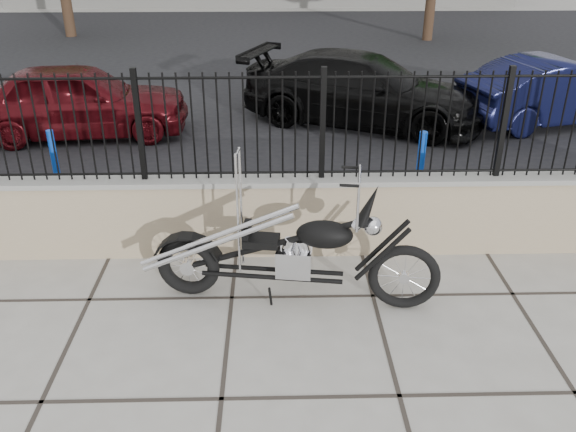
# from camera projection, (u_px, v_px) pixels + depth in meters

# --- Properties ---
(ground_plane) EXTENTS (90.00, 90.00, 0.00)m
(ground_plane) POSITION_uv_depth(u_px,v_px,m) (221.00, 399.00, 5.10)
(ground_plane) COLOR #99968E
(ground_plane) RESTS_ON ground
(parking_lot) EXTENTS (30.00, 30.00, 0.00)m
(parking_lot) POSITION_uv_depth(u_px,v_px,m) (256.00, 65.00, 16.29)
(parking_lot) COLOR black
(parking_lot) RESTS_ON ground
(retaining_wall) EXTENTS (14.00, 0.36, 0.96)m
(retaining_wall) POSITION_uv_depth(u_px,v_px,m) (235.00, 215.00, 7.13)
(retaining_wall) COLOR gray
(retaining_wall) RESTS_ON ground_plane
(iron_fence) EXTENTS (14.00, 0.08, 1.20)m
(iron_fence) POSITION_uv_depth(u_px,v_px,m) (231.00, 127.00, 6.65)
(iron_fence) COLOR black
(iron_fence) RESTS_ON retaining_wall
(chopper_motorcycle) EXTENTS (2.83, 0.89, 1.67)m
(chopper_motorcycle) POSITION_uv_depth(u_px,v_px,m) (289.00, 229.00, 6.05)
(chopper_motorcycle) COLOR black
(chopper_motorcycle) RESTS_ON ground_plane
(car_red) EXTENTS (3.98, 1.91, 1.31)m
(car_red) POSITION_uv_depth(u_px,v_px,m) (78.00, 100.00, 10.90)
(car_red) COLOR #470A0F
(car_red) RESTS_ON parking_lot
(car_black) EXTENTS (4.92, 3.47, 1.32)m
(car_black) POSITION_uv_depth(u_px,v_px,m) (362.00, 89.00, 11.52)
(car_black) COLOR black
(car_black) RESTS_ON parking_lot
(car_blue) EXTENTS (4.03, 2.27, 1.26)m
(car_blue) POSITION_uv_depth(u_px,v_px,m) (559.00, 91.00, 11.56)
(car_blue) COLOR black
(car_blue) RESTS_ON parking_lot
(bollard_a) EXTENTS (0.13, 0.13, 0.85)m
(bollard_a) POSITION_uv_depth(u_px,v_px,m) (54.00, 158.00, 8.95)
(bollard_a) COLOR #0B2FA9
(bollard_a) RESTS_ON ground_plane
(bollard_b) EXTENTS (0.12, 0.12, 0.93)m
(bollard_b) POSITION_uv_depth(u_px,v_px,m) (421.00, 163.00, 8.68)
(bollard_b) COLOR blue
(bollard_b) RESTS_ON ground_plane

